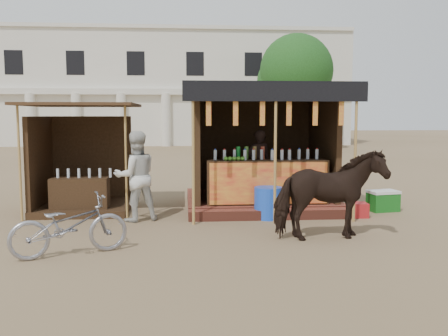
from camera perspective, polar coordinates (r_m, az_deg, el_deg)
name	(u,v)px	position (r m, az deg, el deg)	size (l,w,h in m)	color
ground	(232,244)	(8.35, 0.88, -8.70)	(120.00, 120.00, 0.00)	#846B4C
main_stall	(261,163)	(11.58, 4.24, 0.58)	(3.60, 3.61, 2.78)	brown
secondary_stall	(77,173)	(11.59, -16.47, -0.50)	(2.40, 2.40, 2.38)	#3B2515
cow	(329,195)	(8.65, 11.94, -3.04)	(0.84, 1.84, 1.56)	black
motorbike	(69,225)	(7.95, -17.26, -6.29)	(0.61, 1.76, 0.93)	gray
bystander	(136,176)	(10.16, -10.05, -0.93)	(0.88, 0.69, 1.81)	silver
blue_barrel	(268,203)	(10.34, 5.06, -3.99)	(0.57, 0.57, 0.65)	blue
red_crate	(358,210)	(10.85, 15.08, -4.64)	(0.36, 0.36, 0.30)	#AC1C1E
cooler	(383,201)	(11.66, 17.71, -3.57)	(0.71, 0.55, 0.46)	#16651B
background_building	(167,90)	(38.04, -6.48, 8.83)	(26.00, 7.45, 8.18)	silver
tree	(293,73)	(30.99, 7.86, 10.66)	(4.50, 4.40, 7.00)	#382314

